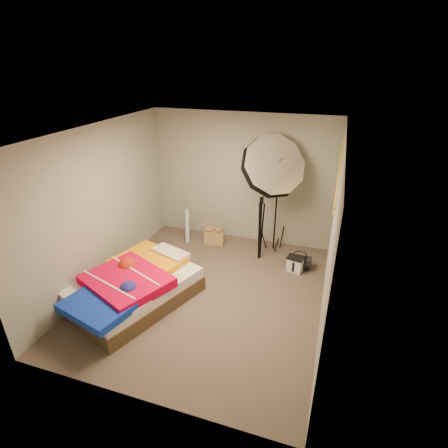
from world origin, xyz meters
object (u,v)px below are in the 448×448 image
at_px(wrapping_roll, 187,226).
at_px(camera_tripod, 260,224).
at_px(duffel_bag, 299,261).
at_px(bed, 134,286).
at_px(camera_case, 295,265).
at_px(photo_umbrella, 272,167).
at_px(tote_bag, 214,236).

distance_m(wrapping_roll, camera_tripod, 1.56).
height_order(duffel_bag, bed, bed).
xyz_separation_m(camera_case, duffel_bag, (0.06, 0.14, -0.01)).
bearing_deg(wrapping_roll, photo_umbrella, 0.54).
distance_m(bed, photo_umbrella, 2.95).
xyz_separation_m(wrapping_roll, duffel_bag, (2.26, -0.29, -0.22)).
bearing_deg(tote_bag, photo_umbrella, -8.95).
relative_size(tote_bag, camera_case, 1.51).
distance_m(wrapping_roll, photo_umbrella, 2.10).
height_order(wrapping_roll, photo_umbrella, photo_umbrella).
distance_m(photo_umbrella, camera_tripod, 1.02).
xyz_separation_m(duffel_bag, camera_tripod, (-0.75, 0.09, 0.57)).
bearing_deg(bed, duffel_bag, 37.46).
bearing_deg(photo_umbrella, wrapping_roll, -179.46).
bearing_deg(camera_case, wrapping_roll, -178.33).
xyz_separation_m(wrapping_roll, photo_umbrella, (1.61, 0.02, 1.34)).
distance_m(bed, camera_tripod, 2.40).
relative_size(camera_case, camera_tripod, 0.21).
distance_m(tote_bag, duffel_bag, 1.73).
distance_m(camera_case, camera_tripod, 0.92).
bearing_deg(tote_bag, bed, -114.15).
bearing_deg(tote_bag, camera_case, -24.10).
distance_m(wrapping_roll, camera_case, 2.25).
bearing_deg(camera_case, duffel_bag, 80.27).
height_order(wrapping_roll, duffel_bag, wrapping_roll).
bearing_deg(camera_case, tote_bag, 177.53).
distance_m(camera_case, bed, 2.72).
bearing_deg(bed, photo_umbrella, 51.63).
xyz_separation_m(duffel_bag, bed, (-2.25, -1.73, 0.15)).
height_order(photo_umbrella, camera_tripod, photo_umbrella).
height_order(duffel_bag, photo_umbrella, photo_umbrella).
relative_size(wrapping_roll, duffel_bag, 1.72).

